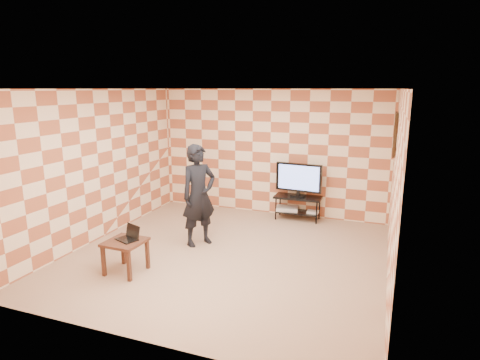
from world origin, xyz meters
name	(u,v)px	position (x,y,z in m)	size (l,w,h in m)	color
floor	(228,255)	(0.00, 0.00, 0.00)	(5.00, 5.00, 0.00)	tan
wall_back	(270,153)	(0.00, 2.50, 1.35)	(5.00, 0.02, 2.70)	beige
wall_front	(135,224)	(0.00, -2.50, 1.35)	(5.00, 0.02, 2.70)	beige
wall_left	(99,165)	(-2.50, 0.00, 1.35)	(0.02, 5.00, 2.70)	beige
wall_right	(395,189)	(2.50, 0.00, 1.35)	(0.02, 5.00, 2.70)	beige
ceiling	(226,89)	(0.00, 0.00, 2.70)	(5.00, 5.00, 0.02)	white
wall_art	(395,134)	(2.47, 1.55, 1.95)	(0.04, 0.72, 0.72)	black
tv_stand	(298,203)	(0.69, 2.24, 0.37)	(0.97, 0.44, 0.50)	black
tv	(299,178)	(0.69, 2.24, 0.89)	(0.97, 0.21, 0.70)	black
dvd_player	(287,208)	(0.46, 2.25, 0.21)	(0.45, 0.32, 0.08)	silver
game_console	(313,212)	(1.01, 2.23, 0.20)	(0.23, 0.17, 0.05)	silver
side_table	(125,246)	(-1.19, -1.12, 0.41)	(0.56, 0.56, 0.50)	#311B13
laptop	(129,236)	(-1.16, -1.04, 0.55)	(0.38, 0.35, 0.21)	black
person	(199,195)	(-0.65, 0.29, 0.89)	(0.65, 0.43, 1.78)	black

